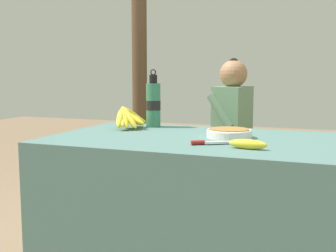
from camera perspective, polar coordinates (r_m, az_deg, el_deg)
The scene contains 9 objects.
market_counter at distance 2.02m, azimuth 4.17°, elevation -11.35°, with size 1.37×0.81×0.69m.
banana_bunch_ripe at distance 2.25m, azimuth -5.39°, elevation 1.19°, with size 0.17×0.27×0.13m.
serving_bowl at distance 1.94m, azimuth 8.30°, elevation -0.91°, with size 0.21×0.21×0.04m.
water_bottle at distance 2.31m, azimuth -2.00°, elevation 3.01°, with size 0.08×0.08×0.32m.
loose_banana_front at distance 1.67m, azimuth 10.74°, elevation -2.42°, with size 0.16×0.05×0.04m.
knife at distance 1.75m, azimuth 5.37°, elevation -2.21°, with size 0.18×0.12×0.02m.
wooden_bench at distance 3.14m, azimuth 14.07°, elevation -5.09°, with size 1.70×0.32×0.39m.
seated_vendor at distance 3.12m, azimuth 8.00°, elevation 0.44°, with size 0.43×0.41×1.10m.
support_post_near at distance 3.55m, azimuth -3.92°, elevation 12.08°, with size 0.12×0.12×2.59m.
Camera 1 is at (0.54, -1.84, 0.99)m, focal length 45.00 mm.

